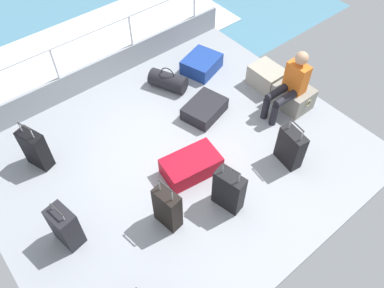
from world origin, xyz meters
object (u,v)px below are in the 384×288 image
passenger_seated (290,84)px  duffel_bag (168,81)px  suitcase_7 (229,191)px  suitcase_8 (291,147)px  suitcase_2 (205,109)px  suitcase_4 (191,165)px  suitcase_3 (65,227)px  cargo_crate_1 (293,96)px  suitcase_6 (167,208)px  cargo_crate_0 (267,77)px  suitcase_0 (35,149)px  suitcase_5 (202,64)px

passenger_seated → duffel_bag: bearing=-145.3°
suitcase_7 → suitcase_8: suitcase_7 is taller
suitcase_2 → suitcase_8: suitcase_8 is taller
suitcase_7 → suitcase_2: bearing=149.8°
suitcase_4 → suitcase_8: size_ratio=1.11×
passenger_seated → suitcase_3: 3.77m
suitcase_4 → passenger_seated: bearing=90.0°
suitcase_3 → suitcase_8: bearing=73.7°
cargo_crate_1 → suitcase_6: 2.88m
suitcase_6 → suitcase_7: suitcase_6 is taller
suitcase_2 → suitcase_4: (0.75, -0.89, 0.03)m
cargo_crate_1 → suitcase_8: 1.19m
suitcase_4 → suitcase_3: bearing=-94.8°
cargo_crate_0 → suitcase_8: size_ratio=0.77×
passenger_seated → suitcase_0: (-1.49, -3.52, -0.25)m
suitcase_4 → suitcase_5: (-1.62, 1.56, -0.01)m
cargo_crate_1 → suitcase_5: 1.71m
suitcase_2 → suitcase_7: suitcase_7 is taller
suitcase_6 → suitcase_7: bearing=69.3°
suitcase_0 → suitcase_3: (1.34, -0.24, -0.01)m
cargo_crate_0 → cargo_crate_1: bearing=-2.7°
suitcase_0 → duffel_bag: (-0.13, 2.40, -0.17)m
cargo_crate_1 → suitcase_3: 3.95m
suitcase_5 → suitcase_8: 2.38m
passenger_seated → suitcase_0: bearing=-113.0°
suitcase_5 → suitcase_4: bearing=-44.0°
cargo_crate_0 → suitcase_7: suitcase_7 is taller
suitcase_3 → duffel_bag: 3.02m
cargo_crate_1 → suitcase_7: (0.71, -2.09, 0.12)m
suitcase_6 → suitcase_8: size_ratio=1.08×
suitcase_4 → duffel_bag: 1.82m
suitcase_5 → suitcase_8: (2.35, -0.36, 0.16)m
suitcase_4 → suitcase_6: (0.43, -0.72, 0.18)m
cargo_crate_0 → suitcase_2: bearing=-96.1°
suitcase_4 → suitcase_7: suitcase_7 is taller
cargo_crate_0 → suitcase_5: cargo_crate_0 is taller
duffel_bag → suitcase_0: bearing=-86.9°
passenger_seated → duffel_bag: passenger_seated is taller
suitcase_5 → suitcase_7: (2.33, -1.53, 0.18)m
suitcase_4 → suitcase_6: suitcase_6 is taller
cargo_crate_0 → suitcase_6: bearing=-70.2°
suitcase_3 → suitcase_8: size_ratio=0.93×
passenger_seated → suitcase_7: bearing=-69.5°
suitcase_7 → passenger_seated: bearing=110.5°
cargo_crate_1 → suitcase_0: 3.99m
suitcase_2 → suitcase_8: bearing=12.0°
cargo_crate_1 → suitcase_0: suitcase_0 is taller
suitcase_3 → suitcase_0: bearing=169.9°
suitcase_2 → suitcase_7: 1.70m
suitcase_7 → suitcase_0: bearing=-143.8°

